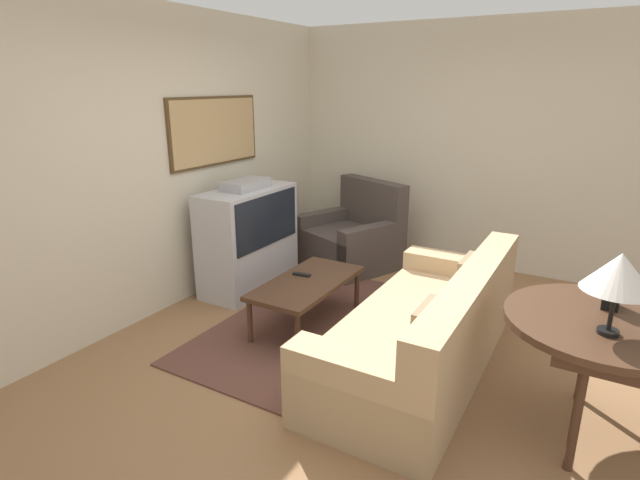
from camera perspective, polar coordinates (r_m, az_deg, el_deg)
The scene contains 12 objects.
ground_plane at distance 3.90m, azimuth 5.75°, elevation -14.02°, with size 12.00×12.00×0.00m, color #8E6642.
wall_back at distance 4.68m, azimuth -18.33°, elevation 8.23°, with size 12.00×0.10×2.70m.
wall_right at distance 5.88m, azimuth 17.09°, elevation 10.02°, with size 0.06×12.00×2.70m.
area_rug at distance 4.43m, azimuth -0.19°, elevation -9.75°, with size 2.38×1.55×0.01m.
tv at distance 5.12m, azimuth -8.17°, elevation 0.23°, with size 1.08×0.50×1.13m.
couch at distance 3.81m, azimuth 12.02°, elevation -10.29°, with size 2.23×0.94×0.80m.
armchair at distance 5.79m, azimuth 3.71°, elevation 0.09°, with size 1.20×1.25×0.97m.
coffee_table at distance 4.30m, azimuth -1.49°, elevation -5.17°, with size 1.12×0.56×0.42m.
console_table at distance 3.29m, azimuth 29.59°, elevation -9.00°, with size 1.07×1.07×0.76m.
table_lamp at distance 2.98m, azimuth 31.00°, elevation -3.25°, with size 0.35×0.35×0.45m.
mantel_clock at distance 3.42m, azimuth 30.44°, elevation -4.98°, with size 0.14×0.10×0.21m.
remote at distance 4.39m, azimuth -2.12°, elevation -3.97°, with size 0.06×0.16×0.02m.
Camera 1 is at (-3.05, -1.34, 2.03)m, focal length 28.00 mm.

